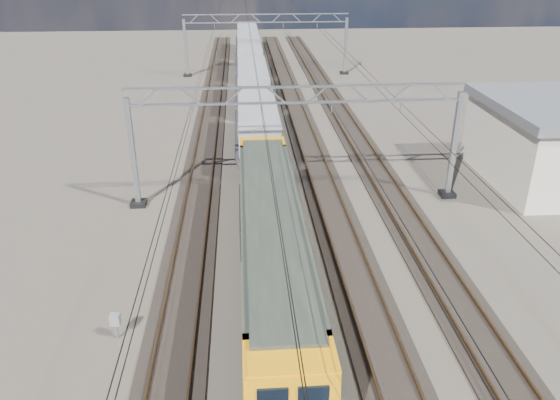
{
  "coord_description": "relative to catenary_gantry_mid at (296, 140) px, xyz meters",
  "views": [
    {
      "loc": [
        -3.14,
        -26.18,
        14.19
      ],
      "look_at": [
        -1.32,
        -0.96,
        2.4
      ],
      "focal_mm": 35.0,
      "sensor_mm": 36.0,
      "label": 1
    }
  ],
  "objects": [
    {
      "name": "track_inner_east",
      "position": [
        2.0,
        -4.0,
        -3.83
      ],
      "size": [
        2.6,
        140.0,
        0.3
      ],
      "color": "black",
      "rests_on": "ground"
    },
    {
      "name": "overhead_wires",
      "position": [
        -0.0,
        4.0,
        1.84
      ],
      "size": [
        12.03,
        140.0,
        0.53
      ],
      "color": "black",
      "rests_on": "ground"
    },
    {
      "name": "hopper_wagon_lead",
      "position": [
        -2.0,
        8.64,
        -1.67
      ],
      "size": [
        3.38,
        13.0,
        3.25
      ],
      "color": "black",
      "rests_on": "ground"
    },
    {
      "name": "trackside_cabinet",
      "position": [
        -8.33,
        -12.39,
        -3.03
      ],
      "size": [
        0.42,
        0.34,
        1.16
      ],
      "rotation": [
        0.0,
        0.0,
        -0.13
      ],
      "color": "#99A0A7",
      "rests_on": "ground"
    },
    {
      "name": "track_loco",
      "position": [
        -2.0,
        -4.0,
        -3.83
      ],
      "size": [
        2.6,
        140.0,
        0.3
      ],
      "color": "black",
      "rests_on": "ground"
    },
    {
      "name": "track_outer_west",
      "position": [
        -6.0,
        -4.0,
        -3.83
      ],
      "size": [
        2.6,
        140.0,
        0.3
      ],
      "color": "black",
      "rests_on": "ground"
    },
    {
      "name": "catenary_gantry_far",
      "position": [
        0.0,
        36.0,
        0.0
      ],
      "size": [
        19.9,
        0.9,
        7.11
      ],
      "color": "#99A0A7",
      "rests_on": "ground"
    },
    {
      "name": "locomotive",
      "position": [
        -2.0,
        -9.05,
        -1.58
      ],
      "size": [
        2.76,
        21.1,
        3.62
      ],
      "color": "black",
      "rests_on": "ground"
    },
    {
      "name": "hopper_wagon_mid",
      "position": [
        -2.0,
        22.84,
        -1.67
      ],
      "size": [
        3.38,
        13.0,
        3.25
      ],
      "color": "black",
      "rests_on": "ground"
    },
    {
      "name": "ground",
      "position": [
        -0.0,
        -4.0,
        -3.91
      ],
      "size": [
        160.0,
        160.0,
        0.0
      ],
      "primitive_type": "plane",
      "color": "black",
      "rests_on": "ground"
    },
    {
      "name": "hopper_wagon_fourth",
      "position": [
        -2.0,
        51.24,
        -1.67
      ],
      "size": [
        3.38,
        13.0,
        3.25
      ],
      "color": "black",
      "rests_on": "ground"
    },
    {
      "name": "track_outer_east",
      "position": [
        6.0,
        -4.0,
        -3.83
      ],
      "size": [
        2.6,
        140.0,
        0.3
      ],
      "color": "black",
      "rests_on": "ground"
    },
    {
      "name": "catenary_gantry_mid",
      "position": [
        0.0,
        0.0,
        0.0
      ],
      "size": [
        19.9,
        0.9,
        7.11
      ],
      "color": "#99A0A7",
      "rests_on": "ground"
    },
    {
      "name": "hopper_wagon_third",
      "position": [
        -2.0,
        37.04,
        -1.67
      ],
      "size": [
        3.38,
        13.0,
        3.25
      ],
      "color": "black",
      "rests_on": "ground"
    }
  ]
}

